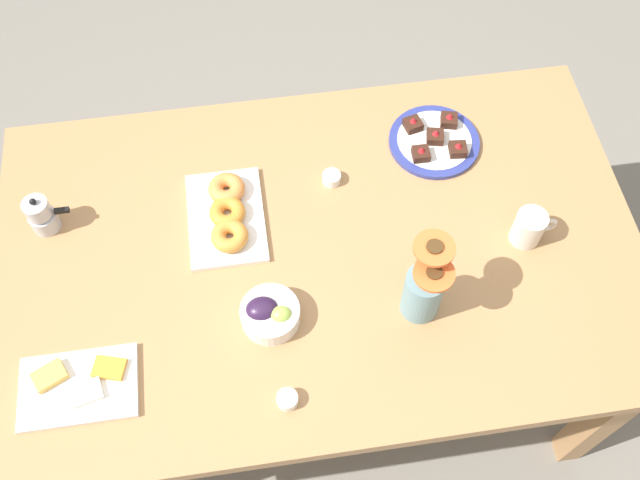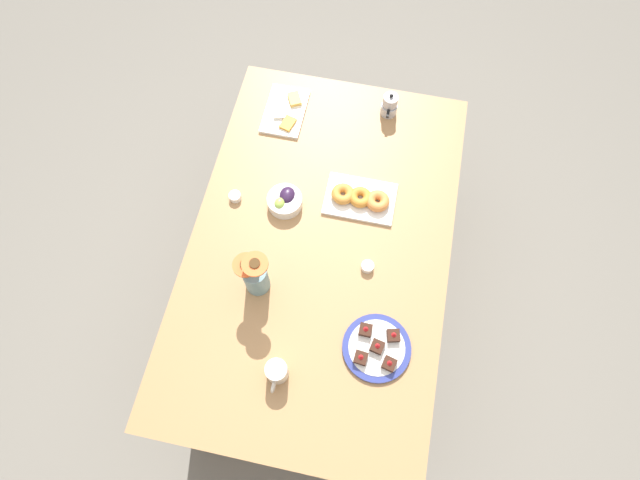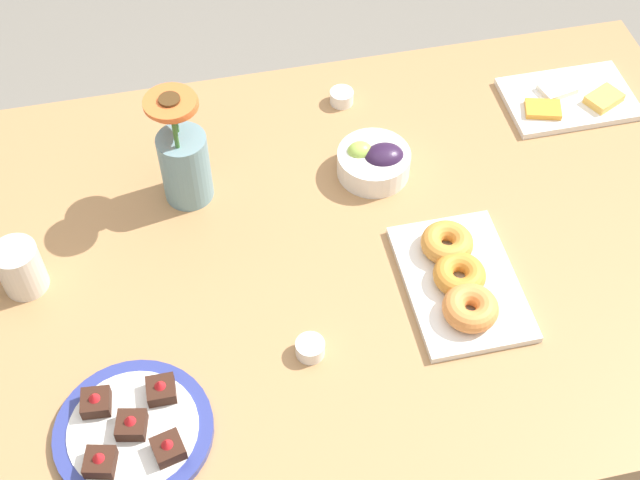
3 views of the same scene
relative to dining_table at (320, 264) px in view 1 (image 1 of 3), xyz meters
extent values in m
plane|color=slate|center=(0.00, 0.00, -0.65)|extent=(6.00, 6.00, 0.00)
cube|color=#A87A4C|center=(0.00, 0.00, 0.07)|extent=(1.60, 1.00, 0.04)
cube|color=#A87A4C|center=(0.72, -0.42, -0.30)|extent=(0.07, 0.07, 0.70)
cube|color=#A87A4C|center=(-0.72, 0.42, -0.30)|extent=(0.07, 0.07, 0.70)
cube|color=#A87A4C|center=(0.72, 0.42, -0.30)|extent=(0.07, 0.07, 0.70)
cylinder|color=beige|center=(0.51, -0.04, 0.13)|extent=(0.08, 0.08, 0.09)
cylinder|color=brown|center=(0.51, -0.04, 0.17)|extent=(0.07, 0.07, 0.00)
torus|color=beige|center=(0.56, -0.04, 0.13)|extent=(0.05, 0.01, 0.05)
cylinder|color=white|center=(-0.14, -0.17, 0.11)|extent=(0.14, 0.14, 0.05)
ellipsoid|color=#2D1938|center=(-0.16, -0.16, 0.13)|extent=(0.08, 0.06, 0.04)
ellipsoid|color=#9EC14C|center=(-0.12, -0.19, 0.13)|extent=(0.05, 0.04, 0.04)
cube|color=white|center=(-0.58, -0.28, 0.09)|extent=(0.26, 0.17, 0.01)
cube|color=#EFB74C|center=(-0.64, -0.25, 0.11)|extent=(0.08, 0.08, 0.02)
cube|color=white|center=(-0.56, -0.30, 0.11)|extent=(0.08, 0.06, 0.01)
cube|color=orange|center=(-0.51, -0.25, 0.11)|extent=(0.08, 0.07, 0.01)
cube|color=white|center=(-0.22, 0.12, 0.09)|extent=(0.19, 0.28, 0.01)
torus|color=orange|center=(-0.22, 0.05, 0.12)|extent=(0.11, 0.11, 0.04)
torus|color=orange|center=(-0.22, 0.12, 0.12)|extent=(0.12, 0.12, 0.03)
torus|color=orange|center=(-0.21, 0.19, 0.12)|extent=(0.10, 0.10, 0.04)
cylinder|color=white|center=(0.06, 0.20, 0.10)|extent=(0.05, 0.05, 0.03)
cylinder|color=#C68923|center=(0.06, 0.20, 0.11)|extent=(0.04, 0.04, 0.01)
cylinder|color=white|center=(-0.13, -0.37, 0.10)|extent=(0.05, 0.05, 0.03)
cylinder|color=maroon|center=(-0.13, -0.37, 0.11)|extent=(0.04, 0.04, 0.01)
cylinder|color=navy|center=(0.35, 0.28, 0.09)|extent=(0.24, 0.24, 0.01)
cylinder|color=white|center=(0.35, 0.28, 0.09)|extent=(0.20, 0.20, 0.01)
cube|color=#381E14|center=(0.30, 0.33, 0.11)|extent=(0.05, 0.05, 0.02)
cone|color=red|center=(0.30, 0.33, 0.13)|extent=(0.02, 0.02, 0.01)
cube|color=#381E14|center=(0.40, 0.33, 0.11)|extent=(0.05, 0.05, 0.02)
cone|color=red|center=(0.40, 0.33, 0.13)|extent=(0.02, 0.02, 0.01)
cube|color=#381E14|center=(0.30, 0.23, 0.11)|extent=(0.04, 0.04, 0.02)
cone|color=red|center=(0.30, 0.23, 0.13)|extent=(0.02, 0.02, 0.01)
cube|color=#381E14|center=(0.40, 0.23, 0.11)|extent=(0.05, 0.05, 0.02)
cone|color=red|center=(0.40, 0.23, 0.13)|extent=(0.02, 0.02, 0.01)
cube|color=#381E14|center=(0.35, 0.28, 0.11)|extent=(0.05, 0.05, 0.02)
cone|color=red|center=(0.35, 0.28, 0.13)|extent=(0.02, 0.02, 0.01)
cylinder|color=#6B939E|center=(0.21, -0.19, 0.16)|extent=(0.09, 0.09, 0.14)
cylinder|color=#3D702D|center=(0.21, -0.17, 0.28)|extent=(0.01, 0.01, 0.10)
cylinder|color=orange|center=(0.21, -0.17, 0.33)|extent=(0.09, 0.09, 0.01)
cylinder|color=#472D14|center=(0.21, -0.17, 0.34)|extent=(0.04, 0.04, 0.01)
cylinder|color=#3D702D|center=(0.21, -0.21, 0.26)|extent=(0.01, 0.01, 0.06)
cylinder|color=orange|center=(0.21, -0.21, 0.29)|extent=(0.09, 0.09, 0.01)
cylinder|color=#472D14|center=(0.21, -0.21, 0.30)|extent=(0.04, 0.04, 0.01)
cylinder|color=#B7B7BC|center=(-0.67, 0.16, 0.11)|extent=(0.07, 0.07, 0.05)
cylinder|color=#B7B7BC|center=(-0.67, 0.16, 0.14)|extent=(0.05, 0.05, 0.01)
cylinder|color=#B7B7BC|center=(-0.67, 0.16, 0.17)|extent=(0.06, 0.06, 0.04)
sphere|color=black|center=(-0.67, 0.16, 0.20)|extent=(0.02, 0.02, 0.02)
cube|color=black|center=(-0.62, 0.16, 0.15)|extent=(0.04, 0.01, 0.01)
camera|label=1|loc=(-0.13, -0.86, 1.62)|focal=40.00mm
camera|label=2|loc=(0.73, 0.15, 1.86)|focal=28.00mm
camera|label=3|loc=(0.21, 0.94, 1.34)|focal=50.00mm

